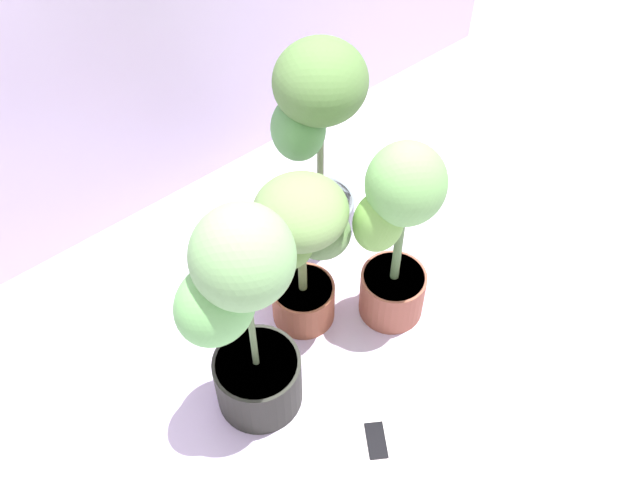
{
  "coord_description": "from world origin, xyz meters",
  "views": [
    {
      "loc": [
        -0.82,
        -1.01,
        2.05
      ],
      "look_at": [
        0.07,
        0.08,
        0.36
      ],
      "focal_mm": 40.98,
      "sensor_mm": 36.0,
      "label": 1
    }
  ],
  "objects_px": {
    "potted_plant_front_right": "(397,230)",
    "potted_plant_front_left": "(243,315)",
    "potted_plant_back_right": "(316,127)",
    "cell_phone": "(376,441)",
    "potted_plant_center": "(301,243)"
  },
  "relations": [
    {
      "from": "cell_phone",
      "to": "potted_plant_center",
      "type": "bearing_deg",
      "value": -70.35
    },
    {
      "from": "potted_plant_front_right",
      "to": "potted_plant_front_left",
      "type": "bearing_deg",
      "value": 178.87
    },
    {
      "from": "potted_plant_front_right",
      "to": "cell_phone",
      "type": "xyz_separation_m",
      "value": [
        -0.34,
        -0.33,
        -0.41
      ]
    },
    {
      "from": "cell_phone",
      "to": "potted_plant_back_right",
      "type": "bearing_deg",
      "value": -84.31
    },
    {
      "from": "potted_plant_back_right",
      "to": "cell_phone",
      "type": "xyz_separation_m",
      "value": [
        -0.38,
        -0.76,
        -0.49
      ]
    },
    {
      "from": "potted_plant_back_right",
      "to": "cell_phone",
      "type": "distance_m",
      "value": 0.98
    },
    {
      "from": "potted_plant_front_right",
      "to": "potted_plant_front_left",
      "type": "relative_size",
      "value": 0.88
    },
    {
      "from": "cell_phone",
      "to": "potted_plant_front_right",
      "type": "bearing_deg",
      "value": -103.57
    },
    {
      "from": "potted_plant_center",
      "to": "potted_plant_back_right",
      "type": "xyz_separation_m",
      "value": [
        0.27,
        0.26,
        0.12
      ]
    },
    {
      "from": "potted_plant_front_right",
      "to": "potted_plant_back_right",
      "type": "xyz_separation_m",
      "value": [
        0.04,
        0.43,
        0.08
      ]
    },
    {
      "from": "potted_plant_front_right",
      "to": "cell_phone",
      "type": "distance_m",
      "value": 0.63
    },
    {
      "from": "potted_plant_back_right",
      "to": "cell_phone",
      "type": "relative_size",
      "value": 5.07
    },
    {
      "from": "potted_plant_back_right",
      "to": "potted_plant_front_right",
      "type": "bearing_deg",
      "value": -95.2
    },
    {
      "from": "potted_plant_center",
      "to": "cell_phone",
      "type": "height_order",
      "value": "potted_plant_center"
    },
    {
      "from": "potted_plant_front_right",
      "to": "potted_plant_center",
      "type": "relative_size",
      "value": 1.21
    }
  ]
}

